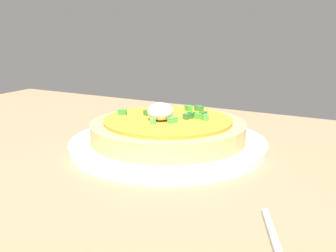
{
  "coord_description": "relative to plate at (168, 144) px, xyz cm",
  "views": [
    {
      "loc": [
        -31.48,
        34.68,
        20.96
      ],
      "look_at": [
        -5.26,
        -14.35,
        6.6
      ],
      "focal_mm": 42.76,
      "sensor_mm": 36.0,
      "label": 1
    }
  ],
  "objects": [
    {
      "name": "dining_table",
      "position": [
        5.26,
        14.35,
        -2.3
      ],
      "size": [
        108.52,
        88.54,
        3.27
      ],
      "primitive_type": "cube",
      "color": "#977E5A",
      "rests_on": "ground"
    },
    {
      "name": "fork",
      "position": [
        -20.33,
        19.52,
        -0.42
      ],
      "size": [
        5.04,
        10.01,
        0.5
      ],
      "rotation": [
        0.0,
        0.0,
        1.98
      ],
      "color": "#B7B7BC",
      "rests_on": "dining_table"
    },
    {
      "name": "pizza",
      "position": [
        0.01,
        0.02,
        2.21
      ],
      "size": [
        22.26,
        22.26,
        5.55
      ],
      "color": "#DCB46B",
      "rests_on": "plate"
    },
    {
      "name": "plate",
      "position": [
        0.0,
        0.0,
        0.0
      ],
      "size": [
        28.33,
        28.33,
        1.33
      ],
      "primitive_type": "cylinder",
      "color": "white",
      "rests_on": "dining_table"
    }
  ]
}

